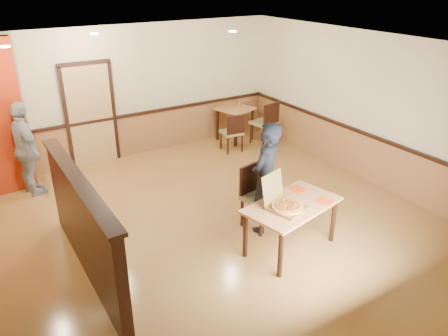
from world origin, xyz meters
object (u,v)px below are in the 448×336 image
object	(u,v)px
side_table	(235,115)
condiment	(239,104)
main_table	(292,211)
side_chair_left	(233,131)
diner_chair	(258,193)
pizza_box	(284,205)
side_chair_right	(266,121)
diner	(266,178)
passerby	(26,149)

from	to	relation	value
side_table	condiment	bearing A→B (deg)	-35.43
main_table	side_chair_left	distance (m)	3.89
diner_chair	side_table	bearing A→B (deg)	52.15
diner_chair	pizza_box	world-z (taller)	pizza_box
diner_chair	side_chair_left	xyz separation A→B (m)	(1.37, 2.84, -0.08)
side_chair_right	side_table	xyz separation A→B (m)	(-0.46, 0.62, 0.06)
side_chair_left	side_table	size ratio (longest dim) A/B	0.96
main_table	condiment	size ratio (longest dim) A/B	9.34
diner	condiment	world-z (taller)	diner
side_chair_right	passerby	xyz separation A→B (m)	(-5.16, 0.23, 0.31)
side_chair_right	diner	distance (m)	3.76
main_table	pizza_box	distance (m)	0.25
diner_chair	condiment	size ratio (longest dim) A/B	6.24
side_table	condiment	xyz separation A→B (m)	(0.08, -0.05, 0.26)
pizza_box	condiment	size ratio (longest dim) A/B	3.85
main_table	side_table	world-z (taller)	side_table
side_chair_left	side_chair_right	distance (m)	0.92
diner_chair	side_table	size ratio (longest dim) A/B	1.12
diner	diner_chair	bearing A→B (deg)	-106.41
main_table	side_chair_left	size ratio (longest dim) A/B	1.74
side_chair_left	passerby	size ratio (longest dim) A/B	0.51
pizza_box	diner_chair	bearing A→B (deg)	62.78
main_table	side_table	xyz separation A→B (m)	(1.81, 4.26, -0.02)
diner	condiment	xyz separation A→B (m)	(1.87, 3.56, -0.00)
side_chair_left	diner	size ratio (longest dim) A/B	0.50
main_table	side_chair_right	world-z (taller)	side_chair_right
side_table	diner_chair	bearing A→B (deg)	-117.80
main_table	side_chair_right	xyz separation A→B (m)	(2.27, 3.64, -0.08)
passerby	side_chair_left	bearing A→B (deg)	-105.03
side_table	passerby	distance (m)	4.72
diner	pizza_box	size ratio (longest dim) A/B	2.81
passerby	diner_chair	bearing A→B (deg)	-148.85
side_chair_right	pizza_box	bearing A→B (deg)	46.78
side_table	pizza_box	bearing A→B (deg)	-114.79
diner_chair	side_table	world-z (taller)	diner_chair
main_table	side_chair_left	world-z (taller)	side_chair_left
side_chair_left	side_chair_right	bearing A→B (deg)	-174.57
passerby	pizza_box	distance (m)	4.75
side_table	diner	bearing A→B (deg)	-116.41
side_chair_left	condiment	world-z (taller)	condiment
diner_chair	side_chair_left	size ratio (longest dim) A/B	1.16
side_chair_right	side_table	bearing A→B (deg)	-63.04
main_table	diner_chair	world-z (taller)	diner_chair
side_chair_right	side_table	distance (m)	0.78
diner_chair	condiment	bearing A→B (deg)	50.77
passerby	diner	bearing A→B (deg)	-149.95
main_table	passerby	bearing A→B (deg)	114.74
side_table	passerby	world-z (taller)	passerby
main_table	diner_chair	distance (m)	0.81
side_table	pizza_box	xyz separation A→B (m)	(-1.99, -4.30, 0.19)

